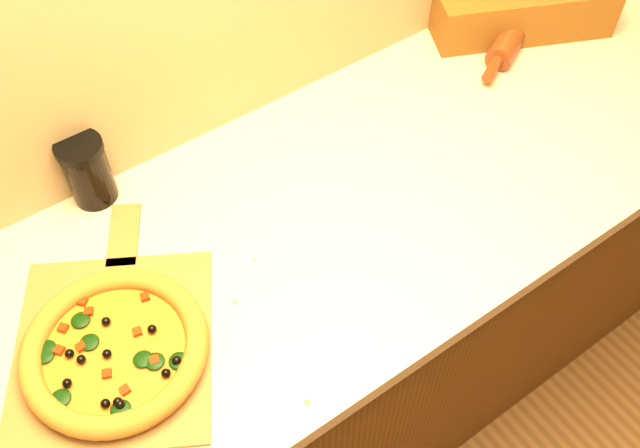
{
  "coord_description": "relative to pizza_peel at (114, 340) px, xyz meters",
  "views": [
    {
      "loc": [
        -0.37,
        0.74,
        1.98
      ],
      "look_at": [
        0.08,
        1.38,
        0.96
      ],
      "focal_mm": 40.0,
      "sensor_mm": 36.0,
      "label": 1
    }
  ],
  "objects": [
    {
      "name": "bread_bag",
      "position": [
        1.16,
        0.21,
        0.05
      ],
      "size": [
        0.44,
        0.3,
        0.12
      ],
      "primitive_type": "cube",
      "rotation": [
        0.0,
        0.0,
        -0.44
      ],
      "color": "brown",
      "rests_on": "countertop"
    },
    {
      "name": "cabinet",
      "position": [
        0.33,
        0.02,
        -0.47
      ],
      "size": [
        2.8,
        0.65,
        0.86
      ],
      "primitive_type": "cube",
      "color": "#4B2F10",
      "rests_on": "ground"
    },
    {
      "name": "rolling_pin",
      "position": [
        1.14,
        0.2,
        0.03
      ],
      "size": [
        0.4,
        0.22,
        0.06
      ],
      "rotation": [
        0.0,
        0.0,
        0.47
      ],
      "color": "#57270F",
      "rests_on": "countertop"
    },
    {
      "name": "countertop",
      "position": [
        0.33,
        0.02,
        -0.02
      ],
      "size": [
        2.84,
        0.68,
        0.04
      ],
      "primitive_type": "cube",
      "color": "#C0AD95",
      "rests_on": "cabinet"
    },
    {
      "name": "pepper_grinder",
      "position": [
        1.25,
        0.18,
        0.05
      ],
      "size": [
        0.06,
        0.06,
        0.12
      ],
      "color": "black",
      "rests_on": "countertop"
    },
    {
      "name": "pizza",
      "position": [
        -0.01,
        -0.03,
        0.02
      ],
      "size": [
        0.31,
        0.31,
        0.04
      ],
      "color": "#A57929",
      "rests_on": "pizza_peel"
    },
    {
      "name": "dark_jar",
      "position": [
        0.11,
        0.31,
        0.07
      ],
      "size": [
        0.09,
        0.09,
        0.14
      ],
      "color": "black",
      "rests_on": "countertop"
    },
    {
      "name": "pizza_peel",
      "position": [
        0.0,
        0.0,
        0.0
      ],
      "size": [
        0.47,
        0.52,
        0.01
      ],
      "rotation": [
        0.0,
        0.0,
        -0.52
      ],
      "color": "brown",
      "rests_on": "countertop"
    }
  ]
}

